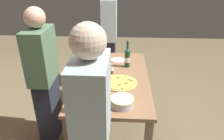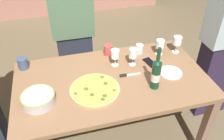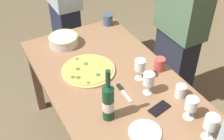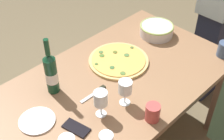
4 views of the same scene
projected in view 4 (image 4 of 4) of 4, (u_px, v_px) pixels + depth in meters
dining_table at (112, 92)px, 1.96m from camera, size 1.60×0.90×0.75m
pizza at (119, 60)px, 2.04m from camera, size 0.40×0.40×0.03m
serving_bowl at (157, 30)px, 2.26m from camera, size 0.25×0.25×0.08m
wine_bottle at (51, 73)px, 1.75m from camera, size 0.07×0.07×0.36m
wine_glass_by_bottle at (125, 88)px, 1.68m from camera, size 0.08×0.08×0.16m
wine_glass_far_left at (101, 99)px, 1.62m from camera, size 0.08×0.08×0.16m
cup_amber at (153, 112)px, 1.63m from camera, size 0.08×0.08×0.10m
cup_ceramic at (224, 49)px, 2.06m from camera, size 0.09×0.09×0.10m
side_plate at (37, 121)px, 1.65m from camera, size 0.20×0.20×0.01m
cell_phone at (76, 128)px, 1.61m from camera, size 0.10×0.16×0.01m
pizza_knife at (96, 92)px, 1.82m from camera, size 0.19×0.03×0.02m
person_host at (223, 5)px, 2.40m from camera, size 0.42×0.24×1.70m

